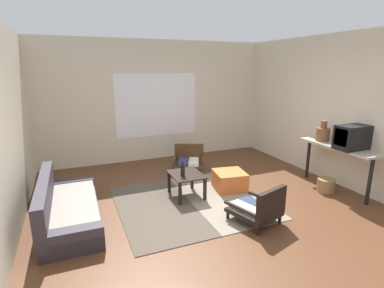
% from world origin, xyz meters
% --- Properties ---
extents(ground_plane, '(7.80, 7.80, 0.00)m').
position_xyz_m(ground_plane, '(0.00, 0.00, 0.00)').
color(ground_plane, '#56331E').
extents(far_wall_with_window, '(5.60, 0.13, 2.70)m').
position_xyz_m(far_wall_with_window, '(0.00, 3.06, 1.35)').
color(far_wall_with_window, beige).
rests_on(far_wall_with_window, ground).
extents(side_wall_right, '(0.12, 6.60, 2.70)m').
position_xyz_m(side_wall_right, '(2.66, 0.30, 1.35)').
color(side_wall_right, beige).
rests_on(side_wall_right, ground).
extents(area_rug, '(2.26, 2.17, 0.01)m').
position_xyz_m(area_rug, '(-0.21, 0.47, 0.01)').
color(area_rug, '#4C4238').
rests_on(area_rug, ground).
extents(couch, '(0.76, 1.83, 0.65)m').
position_xyz_m(couch, '(-2.04, 0.56, 0.20)').
color(couch, '#38333D').
rests_on(couch, ground).
extents(coffee_table, '(0.51, 0.62, 0.40)m').
position_xyz_m(coffee_table, '(-0.18, 0.71, 0.32)').
color(coffee_table, black).
rests_on(coffee_table, ground).
extents(armchair_by_window, '(0.80, 0.76, 0.51)m').
position_xyz_m(armchair_by_window, '(0.36, 1.95, 0.23)').
color(armchair_by_window, '#472D19').
rests_on(armchair_by_window, ground).
extents(armchair_striped_foreground, '(0.72, 0.76, 0.57)m').
position_xyz_m(armchair_striped_foreground, '(0.41, -0.50, 0.23)').
color(armchair_striped_foreground, black).
rests_on(armchair_striped_foreground, ground).
extents(ottoman_orange, '(0.59, 0.59, 0.32)m').
position_xyz_m(ottoman_orange, '(0.63, 0.70, 0.16)').
color(ottoman_orange, '#D1662D').
rests_on(ottoman_orange, ground).
extents(console_shelf, '(0.40, 1.42, 0.80)m').
position_xyz_m(console_shelf, '(2.34, -0.02, 0.71)').
color(console_shelf, '#B2AD9E').
rests_on(console_shelf, ground).
extents(crt_television, '(0.52, 0.32, 0.39)m').
position_xyz_m(crt_television, '(2.33, -0.26, 1.00)').
color(crt_television, black).
rests_on(crt_television, console_shelf).
extents(clay_vase, '(0.23, 0.23, 0.37)m').
position_xyz_m(clay_vase, '(2.34, 0.35, 0.94)').
color(clay_vase, brown).
rests_on(clay_vase, console_shelf).
extents(glass_bottle, '(0.07, 0.07, 0.25)m').
position_xyz_m(glass_bottle, '(-0.27, 0.65, 0.50)').
color(glass_bottle, black).
rests_on(glass_bottle, coffee_table).
extents(wicker_basket, '(0.29, 0.29, 0.23)m').
position_xyz_m(wicker_basket, '(2.12, -0.05, 0.12)').
color(wicker_basket, olive).
rests_on(wicker_basket, ground).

